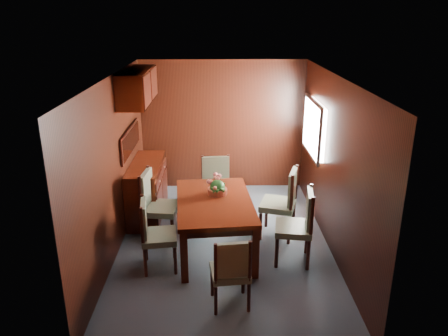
{
  "coord_description": "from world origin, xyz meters",
  "views": [
    {
      "loc": [
        -0.08,
        -5.62,
        3.19
      ],
      "look_at": [
        0.0,
        0.34,
        1.05
      ],
      "focal_mm": 35.0,
      "sensor_mm": 36.0,
      "label": 1
    }
  ],
  "objects_px": {
    "sideboard": "(147,189)",
    "chair_left_near": "(153,231)",
    "chair_head": "(231,269)",
    "flower_centerpiece": "(217,185)",
    "chair_right_near": "(300,222)",
    "dining_table": "(214,207)"
  },
  "relations": [
    {
      "from": "chair_head",
      "to": "flower_centerpiece",
      "type": "bearing_deg",
      "value": 88.64
    },
    {
      "from": "flower_centerpiece",
      "to": "chair_head",
      "type": "bearing_deg",
      "value": -84.27
    },
    {
      "from": "chair_left_near",
      "to": "flower_centerpiece",
      "type": "xyz_separation_m",
      "value": [
        0.83,
        0.67,
        0.37
      ]
    },
    {
      "from": "chair_right_near",
      "to": "flower_centerpiece",
      "type": "distance_m",
      "value": 1.25
    },
    {
      "from": "chair_right_near",
      "to": "chair_head",
      "type": "distance_m",
      "value": 1.36
    },
    {
      "from": "sideboard",
      "to": "chair_head",
      "type": "relative_size",
      "value": 1.56
    },
    {
      "from": "chair_head",
      "to": "dining_table",
      "type": "bearing_deg",
      "value": 91.29
    },
    {
      "from": "dining_table",
      "to": "flower_centerpiece",
      "type": "xyz_separation_m",
      "value": [
        0.04,
        0.21,
        0.25
      ]
    },
    {
      "from": "chair_right_near",
      "to": "chair_head",
      "type": "xyz_separation_m",
      "value": [
        -0.93,
        -0.98,
        -0.08
      ]
    },
    {
      "from": "sideboard",
      "to": "chair_left_near",
      "type": "bearing_deg",
      "value": -78.58
    },
    {
      "from": "chair_right_near",
      "to": "flower_centerpiece",
      "type": "relative_size",
      "value": 3.51
    },
    {
      "from": "dining_table",
      "to": "sideboard",
      "type": "bearing_deg",
      "value": 128.51
    },
    {
      "from": "chair_left_near",
      "to": "chair_right_near",
      "type": "xyz_separation_m",
      "value": [
        1.91,
        0.14,
        0.04
      ]
    },
    {
      "from": "sideboard",
      "to": "chair_head",
      "type": "distance_m",
      "value": 2.78
    },
    {
      "from": "dining_table",
      "to": "chair_head",
      "type": "xyz_separation_m",
      "value": [
        0.19,
        -1.3,
        -0.16
      ]
    },
    {
      "from": "chair_left_near",
      "to": "chair_head",
      "type": "height_order",
      "value": "chair_left_near"
    },
    {
      "from": "dining_table",
      "to": "flower_centerpiece",
      "type": "distance_m",
      "value": 0.33
    },
    {
      "from": "sideboard",
      "to": "chair_left_near",
      "type": "height_order",
      "value": "chair_left_near"
    },
    {
      "from": "chair_left_near",
      "to": "dining_table",
      "type": "bearing_deg",
      "value": 112.36
    },
    {
      "from": "flower_centerpiece",
      "to": "dining_table",
      "type": "bearing_deg",
      "value": -100.88
    },
    {
      "from": "dining_table",
      "to": "chair_left_near",
      "type": "height_order",
      "value": "chair_left_near"
    },
    {
      "from": "chair_left_near",
      "to": "chair_head",
      "type": "relative_size",
      "value": 1.07
    }
  ]
}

